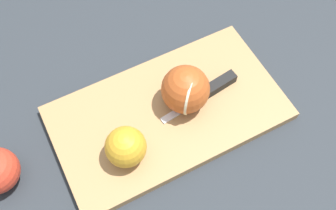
% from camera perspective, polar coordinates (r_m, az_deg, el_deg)
% --- Properties ---
extents(ground_plane, '(4.00, 4.00, 0.00)m').
position_cam_1_polar(ground_plane, '(0.71, 0.00, -1.52)').
color(ground_plane, '#282D33').
extents(cutting_board, '(0.42, 0.25, 0.02)m').
position_cam_1_polar(cutting_board, '(0.70, 0.00, -1.16)').
color(cutting_board, '#A37A4C').
rests_on(cutting_board, ground_plane).
extents(apple_half_left, '(0.07, 0.07, 0.07)m').
position_cam_1_polar(apple_half_left, '(0.63, -6.18, -6.05)').
color(apple_half_left, gold).
rests_on(apple_half_left, cutting_board).
extents(apple_half_right, '(0.08, 0.08, 0.08)m').
position_cam_1_polar(apple_half_right, '(0.67, 2.77, 2.00)').
color(apple_half_right, '#AD4C1E').
rests_on(apple_half_right, cutting_board).
extents(knife, '(0.16, 0.02, 0.02)m').
position_cam_1_polar(knife, '(0.71, 6.67, 2.51)').
color(knife, silver).
rests_on(knife, cutting_board).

